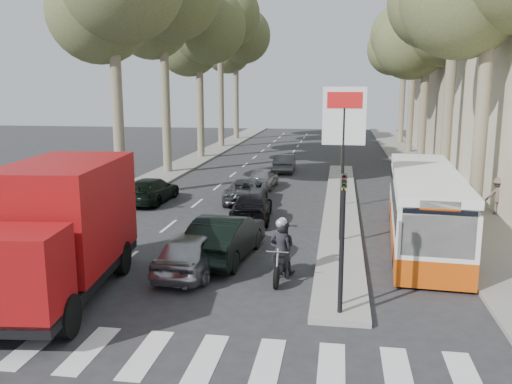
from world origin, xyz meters
TOP-DOWN VIEW (x-y plane):
  - ground at (0.00, 0.00)m, footprint 120.00×120.00m
  - sidewalk_right at (8.60, 25.00)m, footprint 3.20×70.00m
  - median_left at (-8.00, 28.00)m, footprint 2.40×64.00m
  - traffic_island at (3.25, 11.00)m, footprint 1.50×26.00m
  - building_far at (15.50, 34.00)m, footprint 11.00×20.00m
  - billboard at (3.25, 5.00)m, footprint 1.50×12.10m
  - traffic_light_island at (3.25, -1.50)m, footprint 0.16×0.41m
  - tree_l_c at (-7.77, 28.11)m, footprint 7.40×7.20m
  - tree_l_d at (-7.87, 36.11)m, footprint 7.40×7.20m
  - tree_l_e at (-7.97, 44.11)m, footprint 7.40×7.20m
  - tree_r_c at (9.03, 26.11)m, footprint 7.40×7.20m
  - tree_r_d at (9.13, 34.11)m, footprint 7.40×7.20m
  - tree_r_e at (9.23, 42.11)m, footprint 7.40×7.20m
  - silver_hatchback at (-1.17, 1.25)m, footprint 1.89×4.04m
  - dark_hatchback at (-0.50, 2.68)m, footprint 2.05×4.67m
  - queue_car_a at (-1.36, 11.74)m, footprint 2.16×4.29m
  - queue_car_b at (-0.50, 7.98)m, footprint 1.97×4.17m
  - queue_car_c at (-1.10, 15.59)m, footprint 1.55×3.48m
  - queue_car_d at (-0.50, 21.64)m, footprint 1.34×3.67m
  - queue_car_e at (-5.96, 10.86)m, footprint 1.85×4.27m
  - red_truck at (-4.22, -1.16)m, footprint 3.23×6.96m
  - city_bus at (6.20, 5.64)m, footprint 2.91×10.28m
  - motorcycle at (1.51, 1.23)m, footprint 0.79×2.17m
  - pedestrian_near at (8.15, 7.65)m, footprint 0.90×1.15m
  - pedestrian_far at (10.00, 10.28)m, footprint 1.06×0.47m

SIDE VIEW (x-z plane):
  - ground at x=0.00m, z-range 0.00..0.00m
  - sidewalk_right at x=8.60m, z-range 0.00..0.12m
  - median_left at x=-8.00m, z-range 0.00..0.12m
  - traffic_island at x=3.25m, z-range 0.00..0.16m
  - queue_car_c at x=-1.10m, z-range 0.00..1.16m
  - queue_car_a at x=-1.36m, z-range 0.00..1.16m
  - queue_car_b at x=-0.50m, z-range 0.00..1.18m
  - queue_car_d at x=-0.50m, z-range 0.00..1.20m
  - queue_car_e at x=-5.96m, z-range 0.00..1.22m
  - silver_hatchback at x=-1.17m, z-range 0.00..1.34m
  - dark_hatchback at x=-0.50m, z-range 0.00..1.49m
  - motorcycle at x=1.51m, z-range -0.08..1.76m
  - pedestrian_far at x=10.00m, z-range 0.12..1.76m
  - pedestrian_near at x=8.15m, z-range 0.12..1.88m
  - city_bus at x=6.20m, z-range 0.07..2.75m
  - red_truck at x=-4.22m, z-range 0.10..3.69m
  - traffic_light_island at x=3.25m, z-range 0.69..4.29m
  - billboard at x=3.25m, z-range 0.90..6.50m
  - building_far at x=15.50m, z-range 0.00..16.00m
  - tree_r_c at x=9.03m, z-range 3.03..16.35m
  - tree_l_c at x=-7.77m, z-range 3.18..16.89m
  - tree_r_e at x=9.23m, z-range 3.33..17.43m
  - tree_l_e at x=-7.97m, z-range 3.48..17.97m
  - tree_r_d at x=9.13m, z-range 3.63..18.51m
  - tree_l_d at x=-7.87m, z-range 3.93..19.59m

